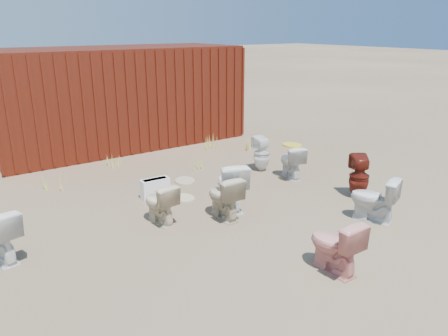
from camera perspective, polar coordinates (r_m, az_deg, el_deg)
ground at (r=7.29m, az=2.72°, el=-5.31°), size 100.00×100.00×0.00m
shipping_container at (r=11.38m, az=-13.62°, el=9.05°), size 6.00×2.40×2.40m
toilet_front_pink at (r=5.56m, az=14.25°, el=-9.71°), size 0.40×0.70×0.71m
toilet_front_c at (r=7.16m, az=0.88°, el=-2.22°), size 0.72×0.91×0.82m
toilet_front_maroon at (r=8.00m, az=17.24°, el=-1.04°), size 0.48×0.48×0.77m
toilet_front_e at (r=7.11m, az=18.95°, el=-3.83°), size 0.62×0.80×0.72m
toilet_back_beige_left at (r=6.74m, az=-8.38°, el=-4.55°), size 0.42×0.67×0.65m
toilet_back_beige_right at (r=6.83m, az=-0.03°, el=-3.76°), size 0.44×0.72×0.71m
toilet_back_yellowlid at (r=8.73m, az=8.77°, el=0.81°), size 0.54×0.73×0.66m
toilet_back_e at (r=9.09m, az=4.94°, el=1.90°), size 0.36×0.37×0.74m
yellow_lid at (r=8.64m, az=8.88°, el=2.99°), size 0.34×0.42×0.02m
loose_tank at (r=7.76m, az=-8.97°, el=-2.64°), size 0.51×0.23×0.35m
loose_lid_near at (r=8.55m, az=-5.11°, el=-1.68°), size 0.53×0.60×0.02m
loose_lid_far at (r=7.73m, az=-5.41°, el=-3.90°), size 0.47×0.55×0.02m
weed_clump_a at (r=8.66m, az=-21.36°, el=-1.65°), size 0.36×0.36×0.30m
weed_clump_b at (r=9.25m, az=-3.44°, el=0.61°), size 0.32×0.32×0.24m
weed_clump_c at (r=10.71m, az=3.41°, el=3.20°), size 0.36×0.36×0.29m
weed_clump_d at (r=9.71m, az=-13.98°, el=1.06°), size 0.30×0.30×0.27m
weed_clump_e at (r=10.83m, az=-1.83°, el=3.51°), size 0.34×0.34×0.33m
weed_clump_f at (r=9.33m, az=17.40°, el=0.03°), size 0.28×0.28×0.27m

